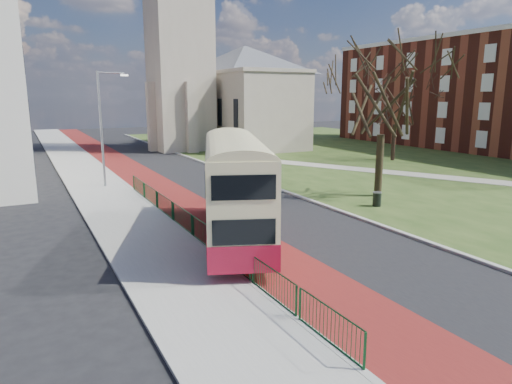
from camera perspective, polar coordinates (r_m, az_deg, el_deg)
ground at (r=19.36m, az=4.44°, el=-7.67°), size 160.00×160.00×0.00m
road_carriageway at (r=37.72m, az=-9.81°, el=1.92°), size 9.00×120.00×0.01m
bus_lane at (r=37.01m, az=-13.79°, el=1.55°), size 3.40×120.00×0.01m
pavement_west at (r=36.32m, az=-19.62°, el=1.09°), size 4.00×120.00×0.12m
kerb_west at (r=36.63m, az=-16.53°, el=1.39°), size 0.25×120.00×0.13m
kerb_east at (r=41.14m, az=-4.57°, el=2.97°), size 0.25×80.00×0.13m
grass_green at (r=52.14m, az=16.06°, el=4.41°), size 40.00×80.00×0.04m
footpath at (r=39.64m, az=21.63°, el=1.80°), size 18.84×32.82×0.03m
pedestrian_railing at (r=21.42m, az=-8.02°, el=-4.25°), size 0.07×24.00×1.12m
gothic_church at (r=58.26m, az=-5.12°, el=18.51°), size 16.38×18.00×40.00m
brick_terrace at (r=61.04m, az=27.55°, el=10.93°), size 10.30×44.30×13.50m
streetlamp at (r=33.91m, az=-18.57°, el=8.17°), size 2.13×0.18×8.00m
bus at (r=20.51m, az=-2.69°, el=1.01°), size 6.36×11.05×4.55m
winter_tree_near at (r=30.26m, az=15.69°, el=12.85°), size 8.24×8.24×10.30m
winter_tree_far at (r=48.03m, az=17.14°, el=11.43°), size 8.16×8.16×9.24m
litter_bin at (r=27.98m, az=14.89°, el=-0.85°), size 0.61×0.61×0.86m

